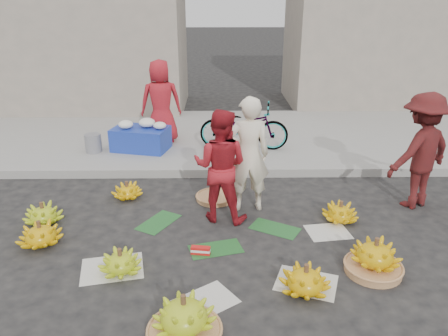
{
  "coord_description": "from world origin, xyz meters",
  "views": [
    {
      "loc": [
        -0.06,
        -4.88,
        2.95
      ],
      "look_at": [
        0.02,
        0.78,
        0.7
      ],
      "focal_mm": 35.0,
      "sensor_mm": 36.0,
      "label": 1
    }
  ],
  "objects_px": {
    "banana_bunch_4": "(375,258)",
    "flower_table": "(141,137)",
    "banana_bunch_0": "(40,235)",
    "bicycle": "(244,126)",
    "vendor_cream": "(248,155)"
  },
  "relations": [
    {
      "from": "banana_bunch_4",
      "to": "bicycle",
      "type": "distance_m",
      "value": 4.21
    },
    {
      "from": "flower_table",
      "to": "bicycle",
      "type": "relative_size",
      "value": 0.68
    },
    {
      "from": "bicycle",
      "to": "banana_bunch_0",
      "type": "bearing_deg",
      "value": 147.77
    },
    {
      "from": "banana_bunch_0",
      "to": "banana_bunch_4",
      "type": "bearing_deg",
      "value": -9.09
    },
    {
      "from": "banana_bunch_4",
      "to": "flower_table",
      "type": "height_order",
      "value": "flower_table"
    },
    {
      "from": "banana_bunch_0",
      "to": "vendor_cream",
      "type": "distance_m",
      "value": 2.93
    },
    {
      "from": "banana_bunch_0",
      "to": "banana_bunch_4",
      "type": "height_order",
      "value": "banana_bunch_4"
    },
    {
      "from": "bicycle",
      "to": "vendor_cream",
      "type": "bearing_deg",
      "value": -174.81
    },
    {
      "from": "vendor_cream",
      "to": "bicycle",
      "type": "relative_size",
      "value": 0.98
    },
    {
      "from": "banana_bunch_4",
      "to": "banana_bunch_0",
      "type": "bearing_deg",
      "value": 170.91
    },
    {
      "from": "banana_bunch_0",
      "to": "bicycle",
      "type": "bearing_deg",
      "value": 50.75
    },
    {
      "from": "vendor_cream",
      "to": "bicycle",
      "type": "height_order",
      "value": "vendor_cream"
    },
    {
      "from": "banana_bunch_4",
      "to": "vendor_cream",
      "type": "distance_m",
      "value": 2.21
    },
    {
      "from": "banana_bunch_4",
      "to": "flower_table",
      "type": "relative_size",
      "value": 0.54
    },
    {
      "from": "flower_table",
      "to": "bicycle",
      "type": "bearing_deg",
      "value": 14.61
    }
  ]
}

